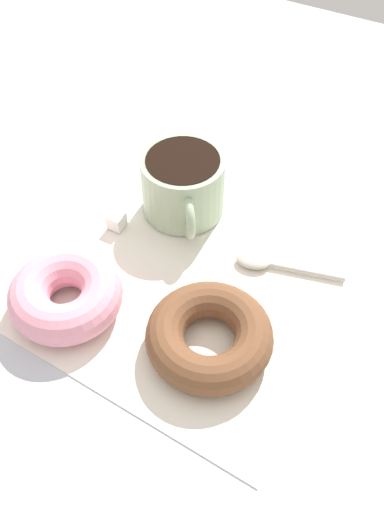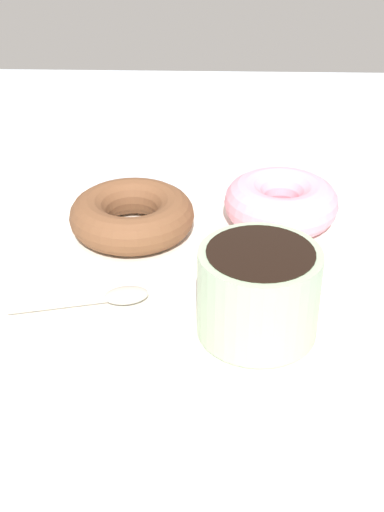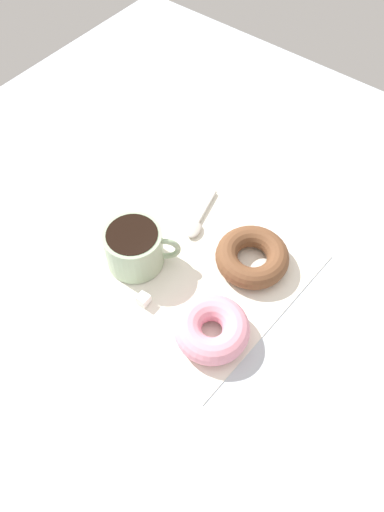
% 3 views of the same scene
% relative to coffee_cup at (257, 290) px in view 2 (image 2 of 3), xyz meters
% --- Properties ---
extents(ground_plane, '(1.20, 1.20, 0.02)m').
position_rel_coffee_cup_xyz_m(ground_plane, '(0.05, -0.07, -0.05)').
color(ground_plane, '#B2BCC6').
extents(napkin, '(0.34, 0.34, 0.00)m').
position_rel_coffee_cup_xyz_m(napkin, '(0.05, -0.07, -0.04)').
color(napkin, white).
rests_on(napkin, ground_plane).
extents(coffee_cup, '(0.09, 0.11, 0.07)m').
position_rel_coffee_cup_xyz_m(coffee_cup, '(0.00, 0.00, 0.00)').
color(coffee_cup, '#9EB793').
rests_on(coffee_cup, napkin).
extents(donut_near_cup, '(0.12, 0.12, 0.04)m').
position_rel_coffee_cup_xyz_m(donut_near_cup, '(0.11, -0.15, -0.02)').
color(donut_near_cup, brown).
rests_on(donut_near_cup, napkin).
extents(donut_far, '(0.11, 0.11, 0.04)m').
position_rel_coffee_cup_xyz_m(donut_far, '(-0.03, -0.17, -0.02)').
color(donut_far, pink).
rests_on(donut_far, napkin).
extents(spoon, '(0.11, 0.04, 0.01)m').
position_rel_coffee_cup_xyz_m(spoon, '(0.12, -0.03, -0.03)').
color(spoon, '#B7B2A8').
rests_on(spoon, napkin).
extents(sugar_cube, '(0.02, 0.02, 0.02)m').
position_rel_coffee_cup_xyz_m(sugar_cube, '(-0.05, -0.06, -0.03)').
color(sugar_cube, white).
rests_on(sugar_cube, napkin).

